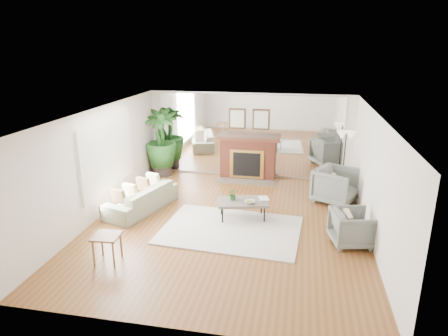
% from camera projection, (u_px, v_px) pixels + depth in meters
% --- Properties ---
extents(ground, '(7.00, 7.00, 0.00)m').
position_uv_depth(ground, '(228.00, 224.00, 8.91)').
color(ground, brown).
rests_on(ground, ground).
extents(wall_left, '(0.02, 7.00, 2.50)m').
position_uv_depth(wall_left, '(99.00, 163.00, 9.08)').
color(wall_left, silver).
rests_on(wall_left, ground).
extents(wall_right, '(0.02, 7.00, 2.50)m').
position_uv_depth(wall_right, '(374.00, 180.00, 7.99)').
color(wall_right, silver).
rests_on(wall_right, ground).
extents(wall_back, '(6.00, 0.02, 2.50)m').
position_uv_depth(wall_back, '(249.00, 135.00, 11.80)').
color(wall_back, silver).
rests_on(wall_back, ground).
extents(mirror_panel, '(5.40, 0.04, 2.40)m').
position_uv_depth(mirror_panel, '(249.00, 136.00, 11.79)').
color(mirror_panel, silver).
rests_on(mirror_panel, wall_back).
extents(window_panel, '(0.04, 2.40, 1.50)m').
position_uv_depth(window_panel, '(108.00, 155.00, 9.42)').
color(window_panel, '#B2E09E').
rests_on(window_panel, wall_left).
extents(fireplace, '(1.85, 0.83, 2.05)m').
position_uv_depth(fireplace, '(248.00, 157.00, 11.77)').
color(fireplace, brown).
rests_on(fireplace, ground).
extents(area_rug, '(3.06, 2.28, 0.03)m').
position_uv_depth(area_rug, '(231.00, 230.00, 8.62)').
color(area_rug, beige).
rests_on(area_rug, ground).
extents(coffee_table, '(1.25, 0.91, 0.45)m').
position_uv_depth(coffee_table, '(243.00, 202.00, 9.05)').
color(coffee_table, '#64574F').
rests_on(coffee_table, ground).
extents(sofa, '(1.33, 2.17, 0.59)m').
position_uv_depth(sofa, '(142.00, 198.00, 9.60)').
color(sofa, gray).
rests_on(sofa, ground).
extents(armchair_back, '(1.31, 1.30, 0.89)m').
position_uv_depth(armchair_back, '(336.00, 186.00, 10.02)').
color(armchair_back, slate).
rests_on(armchair_back, ground).
extents(armchair_front, '(0.93, 0.92, 0.72)m').
position_uv_depth(armchair_front, '(352.00, 228.00, 7.93)').
color(armchair_front, slate).
rests_on(armchair_front, ground).
extents(side_table, '(0.50, 0.50, 0.53)m').
position_uv_depth(side_table, '(107.00, 239.00, 7.27)').
color(side_table, brown).
rests_on(side_table, ground).
extents(potted_ficus, '(1.08, 1.08, 2.02)m').
position_uv_depth(potted_ficus, '(161.00, 140.00, 11.93)').
color(potted_ficus, black).
rests_on(potted_ficus, ground).
extents(floor_lamp, '(0.53, 0.29, 1.61)m').
position_uv_depth(floor_lamp, '(346.00, 140.00, 10.72)').
color(floor_lamp, black).
rests_on(floor_lamp, ground).
extents(tabletop_plant, '(0.29, 0.27, 0.27)m').
position_uv_depth(tabletop_plant, '(233.00, 194.00, 9.06)').
color(tabletop_plant, '#285921').
rests_on(tabletop_plant, coffee_table).
extents(fruit_bowl, '(0.28, 0.28, 0.06)m').
position_uv_depth(fruit_bowl, '(250.00, 202.00, 8.90)').
color(fruit_bowl, brown).
rests_on(fruit_bowl, coffee_table).
extents(book, '(0.29, 0.35, 0.02)m').
position_uv_depth(book, '(259.00, 199.00, 9.13)').
color(book, brown).
rests_on(book, coffee_table).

